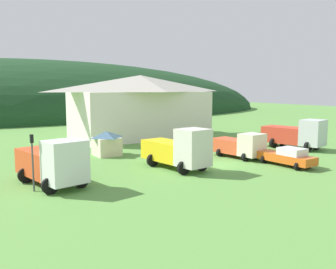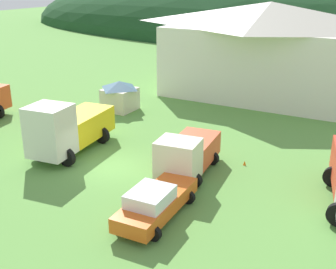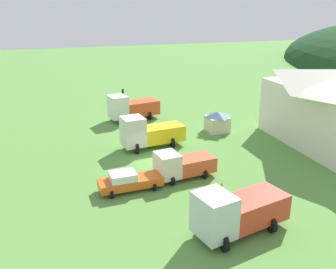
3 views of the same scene
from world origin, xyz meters
TOP-DOWN VIEW (x-y plane):
  - ground_plane at (0.00, 0.00)m, footprint 200.00×200.00m
  - forested_hill_backdrop at (0.00, 71.18)m, footprint 140.37×60.00m
  - depot_building at (3.09, 19.46)m, footprint 19.16×9.61m
  - play_shed_cream at (-6.17, 9.64)m, footprint 2.56×2.66m
  - flatbed_truck_yellow at (-3.59, 0.39)m, footprint 3.60×6.93m
  - light_truck_cream at (4.29, 1.30)m, footprint 3.06×5.52m
  - service_pickup_orange at (5.17, -3.62)m, footprint 2.43×5.33m
  - traffic_cone_near_pickup at (6.74, 4.08)m, footprint 0.36×0.36m

SIDE VIEW (x-z plane):
  - ground_plane at x=0.00m, z-range 0.00..0.00m
  - forested_hill_backdrop at x=0.00m, z-range -13.60..13.60m
  - traffic_cone_near_pickup at x=6.74m, z-range -0.27..0.27m
  - service_pickup_orange at x=5.17m, z-range 0.00..1.66m
  - light_truck_cream at x=4.29m, z-range -0.01..2.52m
  - play_shed_cream at x=-6.17m, z-range 0.04..2.51m
  - flatbed_truck_yellow at x=-3.59m, z-range -0.07..3.51m
  - depot_building at x=3.09m, z-range 0.13..8.60m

